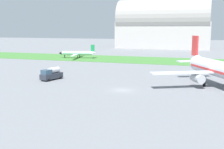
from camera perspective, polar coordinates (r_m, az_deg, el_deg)
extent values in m
plane|color=slate|center=(63.50, 2.06, -3.19)|extent=(600.00, 600.00, 0.00)
cube|color=#3D7533|center=(123.52, 10.30, 2.74)|extent=(360.00, 28.00, 0.08)
cylinder|color=silver|center=(70.33, 20.92, 0.97)|extent=(14.90, 23.58, 3.77)
cone|color=silver|center=(82.93, 15.96, 2.71)|extent=(5.25, 5.83, 3.39)
cube|color=red|center=(70.37, 20.91, 0.74)|extent=(14.33, 22.40, 0.53)
cube|color=silver|center=(67.29, 14.53, 0.37)|extent=(15.67, 9.83, 0.38)
cylinder|color=#B7BABF|center=(68.75, 16.74, -0.69)|extent=(3.76, 4.61, 2.07)
cube|color=red|center=(81.97, 16.29, 5.55)|extent=(1.85, 2.94, 5.49)
cube|color=silver|center=(83.38, 17.65, 2.60)|extent=(5.21, 4.07, 0.30)
cube|color=silver|center=(81.32, 14.63, 2.58)|extent=(5.21, 4.07, 0.30)
cylinder|color=black|center=(70.87, 18.01, -1.35)|extent=(0.68, 0.68, 2.40)
cylinder|color=silver|center=(133.01, -7.10, 4.24)|extent=(13.74, 4.75, 1.90)
cone|color=black|center=(134.97, -10.25, 4.24)|extent=(2.25, 2.22, 1.86)
cone|color=silver|center=(131.37, -3.72, 4.34)|extent=(2.96, 2.23, 1.71)
cube|color=#198C4C|center=(133.02, -7.10, 4.18)|extent=(13.01, 4.62, 0.27)
cube|color=silver|center=(127.90, -7.48, 3.89)|extent=(3.51, 10.47, 0.19)
cube|color=silver|center=(138.01, -6.45, 4.29)|extent=(3.51, 10.47, 0.19)
cylinder|color=#B7BABF|center=(129.84, -7.51, 3.97)|extent=(1.61, 0.91, 0.61)
cylinder|color=#B7BABF|center=(136.31, -6.84, 4.23)|extent=(1.61, 0.91, 0.61)
cube|color=#198C4C|center=(131.26, -3.89, 5.30)|extent=(1.72, 0.58, 3.03)
cube|color=silver|center=(130.14, -3.98, 4.27)|extent=(1.67, 2.84, 0.15)
cube|color=silver|center=(132.74, -3.78, 4.36)|extent=(1.67, 2.84, 0.15)
cylinder|color=black|center=(134.59, -9.45, 3.56)|extent=(0.34, 0.34, 1.33)
cylinder|color=black|center=(131.12, -6.88, 3.47)|extent=(0.34, 0.34, 1.33)
cylinder|color=black|center=(134.76, -6.51, 3.63)|extent=(0.34, 0.34, 1.33)
cube|color=#2D333D|center=(77.97, -12.01, -0.28)|extent=(3.87, 6.88, 1.40)
cylinder|color=silver|center=(78.30, -11.65, 0.86)|extent=(2.34, 3.84, 1.54)
cube|color=#334C60|center=(76.50, -12.99, 0.49)|extent=(2.51, 2.75, 1.20)
cylinder|color=black|center=(75.66, -12.54, -1.12)|extent=(0.41, 0.74, 0.70)
cylinder|color=black|center=(77.35, -13.80, -0.94)|extent=(0.41, 0.74, 0.70)
cylinder|color=black|center=(78.89, -10.22, -0.63)|extent=(0.41, 0.74, 0.70)
cylinder|color=black|center=(80.52, -11.48, -0.47)|extent=(0.41, 0.74, 0.70)
cube|color=#BCB7B2|center=(202.26, 10.16, 7.75)|extent=(62.74, 23.77, 17.98)
cylinder|color=gray|center=(202.32, 10.26, 10.97)|extent=(61.48, 26.14, 26.14)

